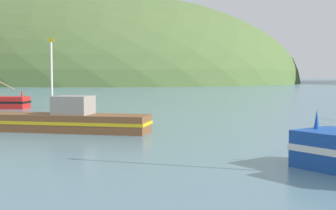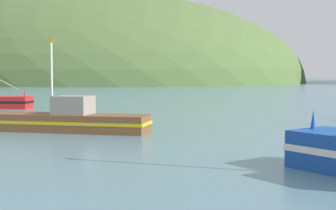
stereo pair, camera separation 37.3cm
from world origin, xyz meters
name	(u,v)px [view 2 (the right image)]	position (x,y,z in m)	size (l,w,h in m)	color
hill_far_left	(87,82)	(-65.87, 154.34, 0.00)	(150.18, 120.14, 61.13)	#516B38
fishing_boat_brown	(66,120)	(-3.77, 24.60, 0.65)	(9.85, 2.70, 5.25)	brown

